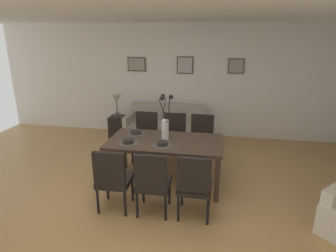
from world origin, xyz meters
The scene contains 23 objects.
ground_plane centered at (0.00, 0.00, 0.00)m, with size 9.00×9.00×0.00m, color tan.
back_wall_panel centered at (0.00, 3.25, 1.30)m, with size 9.00×0.10×2.60m, color white.
ceiling_panel centered at (0.00, 0.40, 2.64)m, with size 9.00×7.20×0.08m, color white.
dining_table centered at (0.05, 0.73, 0.66)m, with size 1.80×0.96×0.74m.
dining_chair_near_left centered at (-0.50, -0.17, 0.51)m, with size 0.46×0.46×0.92m.
dining_chair_near_right centered at (-0.51, 1.61, 0.51)m, with size 0.45×0.45×0.92m.
dining_chair_far_left centered at (0.05, -0.16, 0.51)m, with size 0.46×0.46×0.92m.
dining_chair_far_right centered at (0.05, 1.63, 0.51)m, with size 0.46×0.46×0.92m.
dining_chair_mid_left centered at (0.60, -0.14, 0.51)m, with size 0.44×0.44×0.92m.
dining_chair_mid_right centered at (0.57, 1.60, 0.51)m, with size 0.45×0.45×0.92m.
centerpiece_vase centered at (0.05, 0.74, 1.02)m, with size 0.21×0.23×0.73m.
placemat_near_left centered at (-0.49, 0.52, 0.74)m, with size 0.32×0.32×0.01m, color #4C4742.
bowl_near_left centered at (-0.49, 0.52, 0.78)m, with size 0.17×0.17×0.07m.
placemat_near_right centered at (-0.49, 0.95, 0.74)m, with size 0.32×0.32×0.01m, color #4C4742.
bowl_near_right centered at (-0.49, 0.95, 0.78)m, with size 0.17×0.17×0.07m.
placemat_far_left centered at (0.05, 0.52, 0.74)m, with size 0.32×0.32×0.01m, color #4C4742.
bowl_far_left centered at (0.05, 0.52, 0.78)m, with size 0.17×0.17×0.07m.
sofa centered at (-0.29, 2.64, 0.28)m, with size 1.77×0.84×0.80m.
side_table centered at (-1.45, 2.66, 0.26)m, with size 0.36×0.36×0.52m, color black.
table_lamp centered at (-1.45, 2.66, 0.89)m, with size 0.22×0.22×0.51m.
framed_picture_left centered at (-1.10, 3.18, 1.67)m, with size 0.44×0.03×0.33m.
framed_picture_center centered at (0.05, 3.18, 1.67)m, with size 0.37×0.03×0.39m.
framed_picture_right centered at (1.19, 3.18, 1.67)m, with size 0.35×0.03×0.34m.
Camera 1 is at (0.84, -3.41, 2.34)m, focal length 30.46 mm.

